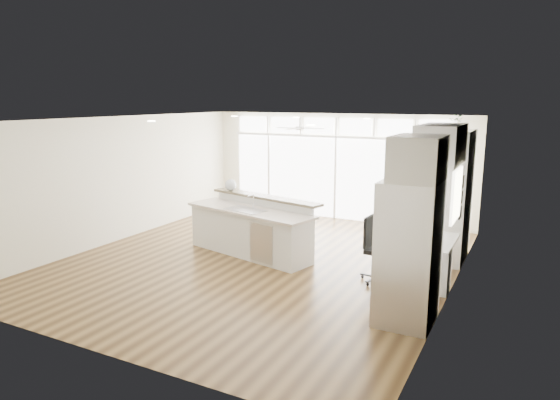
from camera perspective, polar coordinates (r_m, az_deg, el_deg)
The scene contains 24 objects.
floor at distance 9.69m, azimuth -2.24°, elevation -7.01°, with size 7.00×8.00×0.02m, color #422C14.
ceiling at distance 9.20m, azimuth -2.37°, elevation 9.21°, with size 7.00×8.00×0.02m, color white.
wall_back at distance 12.93m, azimuth 6.52°, elevation 3.82°, with size 7.00×0.04×2.70m, color white.
wall_front at distance 6.29m, azimuth -20.72°, elevation -5.13°, with size 7.00×0.04×2.70m, color white.
wall_left at distance 11.47m, azimuth -17.69°, elevation 2.36°, with size 0.04×8.00×2.70m, color white.
wall_right at distance 8.23m, azimuth 19.38°, elevation -1.21°, with size 0.04×8.00×2.70m, color white.
glass_wall at distance 12.92m, azimuth 6.40°, elevation 2.47°, with size 5.80×0.06×2.08m, color white.
transom_row at distance 12.78m, azimuth 6.53°, elevation 8.37°, with size 5.90×0.06×0.40m, color white.
desk_window at distance 8.49m, azimuth 19.50°, elevation 0.54°, with size 0.04×0.85×0.85m, color silver.
ceiling_fan at distance 11.92m, azimuth 2.28°, elevation 8.69°, with size 1.16×1.16×0.32m, color white.
recessed_lights at distance 9.37m, azimuth -1.76°, elevation 9.13°, with size 3.40×3.00×0.02m, color #F1E3CC.
oven_cabinet at distance 10.04m, azimuth 18.98°, elevation 0.45°, with size 0.64×1.20×2.50m, color white.
desk_nook at distance 8.82m, azimuth 16.86°, elevation -6.75°, with size 0.72×1.30×0.76m, color white.
upper_cabinets at distance 8.43m, azimuth 17.91°, elevation 6.06°, with size 0.64×1.30×0.64m, color white.
refrigerator at distance 7.10m, azimuth 14.46°, elevation -5.83°, with size 0.76×0.90×2.00m, color silver.
fridge_cabinet at distance 6.82m, azimuth 15.50°, elevation 4.60°, with size 0.64×0.90×0.60m, color white.
framed_photos at distance 9.12m, azimuth 20.00°, elevation 0.27°, with size 0.06×0.22×0.80m, color black.
kitchen_island at distance 9.95m, azimuth -3.49°, elevation -3.09°, with size 2.84×1.07×1.13m, color white.
rug at distance 9.13m, azimuth 14.87°, elevation -8.50°, with size 0.81×0.58×0.01m, color #3C2313.
office_chair at distance 8.63m, azimuth 11.38°, elevation -5.65°, with size 0.58×0.53×1.11m, color black.
fishbowl at distance 10.74m, azimuth -5.67°, elevation 1.73°, with size 0.25×0.25×0.25m, color silver.
monitor at distance 8.68m, azimuth 16.56°, elevation -3.03°, with size 0.08×0.49×0.40m, color black.
keyboard at distance 8.76m, azimuth 15.40°, elevation -4.15°, with size 0.12×0.31×0.02m, color silver.
potted_plant at distance 9.89m, azimuth 19.50°, elevation 8.20°, with size 0.25×0.28×0.22m, color #295F2A.
Camera 1 is at (4.56, -7.98, 3.08)m, focal length 32.00 mm.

